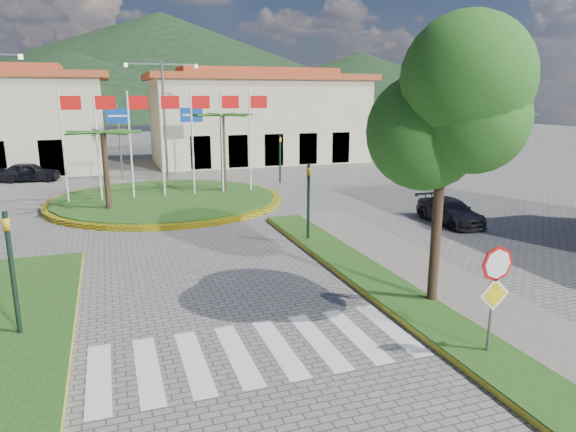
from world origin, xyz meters
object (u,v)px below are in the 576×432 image
object	(u,v)px
roundabout_island	(166,199)
stop_sign	(495,284)
car_dark_b	(230,157)
car_side_right	(450,211)
deciduous_tree	(444,120)
white_van	(5,169)
car_dark_a	(30,172)

from	to	relation	value
roundabout_island	stop_sign	bearing A→B (deg)	-76.27
car_dark_b	car_side_right	xyz separation A→B (m)	(4.79, -23.86, -0.01)
stop_sign	deciduous_tree	bearing A→B (deg)	78.82
white_van	car_dark_b	xyz separation A→B (m)	(17.03, 1.55, -0.02)
deciduous_tree	car_dark_b	bearing A→B (deg)	87.20
white_van	car_dark_a	xyz separation A→B (m)	(1.98, -2.85, 0.06)
roundabout_island	deciduous_tree	xyz separation A→B (m)	(5.50, -17.00, 5.00)
white_van	car_side_right	distance (m)	31.20
roundabout_island	car_dark_a	xyz separation A→B (m)	(-8.00, 10.22, 0.48)
car_dark_a	car_side_right	world-z (taller)	car_dark_a
roundabout_island	white_van	xyz separation A→B (m)	(-9.99, 13.07, 0.42)
stop_sign	car_side_right	distance (m)	12.89
white_van	car_side_right	world-z (taller)	white_van
car_dark_a	stop_sign	bearing A→B (deg)	-149.56
white_van	car_side_right	xyz separation A→B (m)	(21.82, -22.31, -0.03)
car_dark_a	car_dark_b	size ratio (longest dim) A/B	1.10
roundabout_island	car_dark_a	bearing A→B (deg)	128.06
car_dark_b	roundabout_island	bearing A→B (deg)	153.02
deciduous_tree	stop_sign	bearing A→B (deg)	-101.18
car_dark_b	deciduous_tree	bearing A→B (deg)	175.93
car_dark_b	car_dark_a	bearing A→B (deg)	105.04
roundabout_island	deciduous_tree	size ratio (longest dim) A/B	1.87
deciduous_tree	white_van	bearing A→B (deg)	117.24
white_van	deciduous_tree	bearing A→B (deg)	-142.17
stop_sign	car_dark_a	bearing A→B (deg)	113.09
car_side_right	deciduous_tree	bearing A→B (deg)	-128.22
roundabout_island	white_van	world-z (taller)	roundabout_island
roundabout_island	car_dark_a	size ratio (longest dim) A/B	3.28
car_dark_b	white_van	bearing A→B (deg)	93.95
roundabout_island	car_side_right	distance (m)	15.01
stop_sign	car_dark_b	distance (m)	34.75
white_van	car_dark_b	size ratio (longest dim) A/B	1.22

